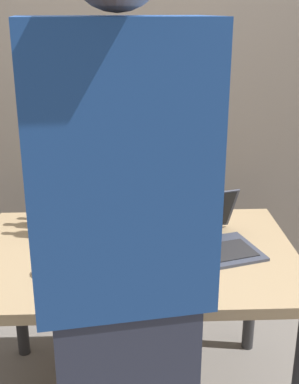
% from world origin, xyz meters
% --- Properties ---
extents(desk, '(1.27, 0.85, 0.75)m').
position_xyz_m(desk, '(0.00, 0.00, 0.66)').
color(desk, '#9E8460').
rests_on(desk, ground).
extents(laptop, '(0.40, 0.42, 0.20)m').
position_xyz_m(laptop, '(0.30, 0.03, 0.79)').
color(laptop, '#383D4C').
rests_on(laptop, desk).
extents(beer_bottle_dark, '(0.06, 0.06, 0.32)m').
position_xyz_m(beer_bottle_dark, '(-0.33, 0.32, 0.87)').
color(beer_bottle_dark, '#1E5123').
rests_on(beer_bottle_dark, desk).
extents(beer_bottle_amber, '(0.07, 0.07, 0.30)m').
position_xyz_m(beer_bottle_amber, '(-0.38, 0.26, 0.87)').
color(beer_bottle_amber, '#472B14').
rests_on(beer_bottle_amber, desk).
extents(beer_bottle_green, '(0.07, 0.07, 0.28)m').
position_xyz_m(beer_bottle_green, '(-0.20, 0.35, 0.86)').
color(beer_bottle_green, brown).
rests_on(beer_bottle_green, desk).
extents(beer_bottle_brown, '(0.07, 0.07, 0.33)m').
position_xyz_m(beer_bottle_brown, '(-0.35, 0.16, 0.88)').
color(beer_bottle_brown, '#333333').
rests_on(beer_bottle_brown, desk).
extents(person_figure, '(0.46, 0.34, 1.89)m').
position_xyz_m(person_figure, '(-0.04, -0.67, 0.97)').
color(person_figure, '#2D3347').
rests_on(person_figure, ground).
extents(coffee_mug, '(0.12, 0.08, 0.10)m').
position_xyz_m(coffee_mug, '(-0.28, -0.18, 0.80)').
color(coffee_mug, '#19598C').
rests_on(coffee_mug, desk).
extents(back_wall, '(6.00, 0.10, 2.60)m').
position_xyz_m(back_wall, '(0.00, 0.81, 1.30)').
color(back_wall, gray).
rests_on(back_wall, ground).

